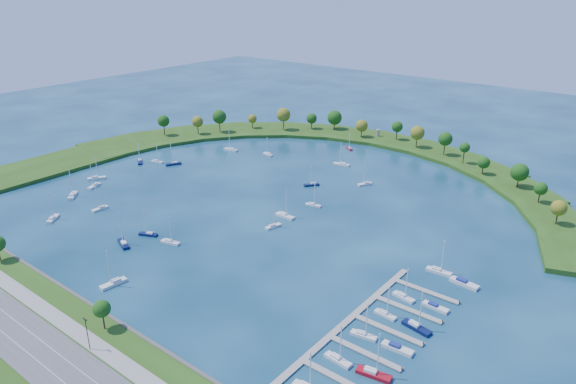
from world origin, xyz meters
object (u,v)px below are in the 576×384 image
Objects in this scene: moored_boat_7 at (312,184)px; docked_boat_7 at (416,326)px; docked_boat_9 at (435,307)px; moored_boat_3 at (174,163)px; moored_boat_13 at (170,241)px; docked_boat_11 at (464,283)px; docked_boat_8 at (404,296)px; moored_boat_14 at (313,204)px; moored_boat_8 at (140,161)px; moored_boat_11 at (73,195)px; moored_boat_16 at (123,243)px; moored_boat_18 at (285,215)px; moored_boat_4 at (100,208)px; moored_boat_12 at (273,226)px; moored_boat_19 at (231,149)px; moored_boat_5 at (365,183)px; docked_boat_6 at (385,314)px; moored_boat_1 at (96,178)px; moored_boat_15 at (349,148)px; moored_boat_9 at (94,185)px; docked_boat_2 at (338,359)px; docked_boat_3 at (374,373)px; moored_boat_2 at (114,283)px; moored_boat_6 at (157,161)px; harbor_tower at (378,133)px; moored_boat_0 at (148,234)px; docked_boat_5 at (397,348)px; moored_boat_17 at (268,154)px; dock_system at (363,335)px; docked_boat_10 at (439,271)px; moored_boat_20 at (342,164)px.

moored_boat_7 is 0.83× the size of docked_boat_7.
moored_boat_7 is 1.33× the size of docked_boat_9.
moored_boat_3 reaches higher than moored_boat_13.
docked_boat_8 is at bearing -115.64° from docked_boat_11.
moored_boat_7 is 1.05× the size of moored_boat_14.
moored_boat_11 is at bearing -37.50° from moored_boat_8.
moored_boat_18 reaches higher than moored_boat_16.
docked_boat_8 is at bearing 100.50° from moored_boat_4.
moored_boat_19 is (-87.75, 65.20, 0.07)m from moored_boat_12.
docked_boat_9 is 19.22m from docked_boat_11.
moored_boat_7 reaches higher than docked_boat_9.
moored_boat_5 is 111.43m from docked_boat_6.
moored_boat_3 is at bearing 167.47° from moored_boat_14.
moored_boat_8 is 100.87m from moored_boat_16.
moored_boat_1 is 1.34× the size of moored_boat_15.
moored_boat_18 is at bearing 144.52° from moored_boat_15.
docked_boat_2 reaches higher than moored_boat_9.
docked_boat_7 is at bearing 80.36° from docked_boat_3.
moored_boat_4 is 0.84× the size of moored_boat_19.
moored_boat_11 is at bearing -106.49° from moored_boat_2.
moored_boat_12 is 0.79× the size of docked_boat_3.
moored_boat_6 is 0.79× the size of docked_boat_7.
moored_boat_8 is at bearing 163.05° from docked_boat_2.
moored_boat_16 is 1.18× the size of docked_boat_8.
moored_boat_7 reaches higher than harbor_tower.
moored_boat_19 is at bearing 154.44° from docked_boat_6.
moored_boat_0 is 122.26m from docked_boat_11.
moored_boat_4 reaches higher than moored_boat_6.
moored_boat_15 is at bearing 142.47° from docked_boat_11.
moored_boat_12 is 72.09m from docked_boat_6.
moored_boat_9 is 1.12× the size of docked_boat_6.
moored_boat_13 is (-7.14, -84.89, 0.01)m from moored_boat_7.
moored_boat_12 reaches higher than docked_boat_5.
moored_boat_17 reaches higher than docked_boat_5.
moored_boat_14 is 0.82× the size of moored_boat_19.
moored_boat_17 is at bearing 138.33° from docked_boat_5.
docked_boat_6 is at bearing 94.36° from docked_boat_2.
moored_boat_18 is at bearing 107.28° from moored_boat_3.
dock_system is at bearing -109.60° from docked_boat_9.
docked_boat_2 is at bearing -63.42° from harbor_tower.
moored_boat_18 reaches higher than moored_boat_17.
moored_boat_2 reaches higher than dock_system.
docked_boat_8 is (166.59, 6.00, -0.02)m from moored_boat_9.
docked_boat_10 is at bearing 76.18° from moored_boat_5.
moored_boat_20 is at bearing 104.80° from moored_boat_18.
moored_boat_14 is at bearing -94.29° from moored_boat_16.
moored_boat_7 is at bearing -81.08° from moored_boat_16.
docked_boat_7 reaches higher than moored_boat_3.
moored_boat_16 reaches higher than moored_boat_19.
moored_boat_16 is at bearing -5.35° from moored_boat_8.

